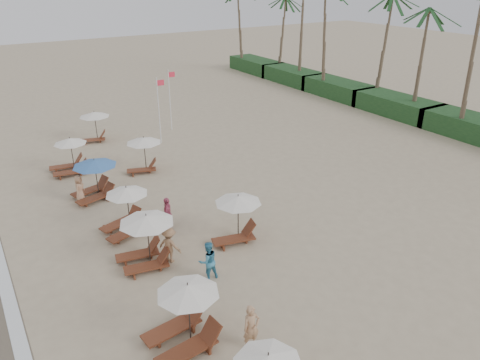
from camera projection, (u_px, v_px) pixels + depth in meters
ground at (316, 277)px, 19.08m from camera, size 160.00×160.00×0.00m
shrub_hedge at (397, 106)px, 40.53m from camera, size 3.20×53.00×1.60m
lounger_station_1 at (182, 320)px, 15.25m from camera, size 2.70×2.20×2.40m
lounger_station_2 at (144, 240)px, 19.44m from camera, size 2.65×2.38×2.38m
lounger_station_3 at (124, 213)px, 21.97m from camera, size 2.54×2.40×2.37m
lounger_station_4 at (92, 179)px, 25.33m from camera, size 2.75×2.44×2.27m
lounger_station_5 at (68, 158)px, 28.59m from camera, size 2.56×2.20×2.28m
inland_station_0 at (236, 216)px, 21.19m from camera, size 2.78×2.24×2.22m
inland_station_1 at (143, 150)px, 28.61m from camera, size 2.62×2.24×2.22m
inland_station_2 at (94, 123)px, 33.79m from camera, size 2.60×2.24×2.22m
beachgoer_near at (251, 327)px, 15.21m from camera, size 0.65×0.45×1.71m
beachgoer_mid_a at (208, 261)px, 18.69m from camera, size 0.87×0.70×1.73m
beachgoer_mid_b at (170, 245)px, 19.81m from camera, size 1.12×1.25×1.68m
beachgoer_far_a at (168, 214)px, 22.27m from camera, size 0.92×1.11×1.77m
beachgoer_far_b at (79, 188)px, 25.11m from camera, size 0.85×0.91×1.57m
flag_pole_near at (159, 108)px, 32.92m from camera, size 0.60×0.08×4.91m
flag_pole_far at (170, 97)px, 35.72m from camera, size 0.60×0.08×4.86m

